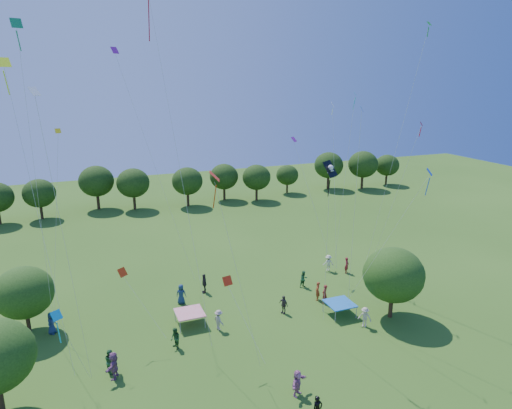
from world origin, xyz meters
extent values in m
cylinder|color=#422B19|center=(-16.48, 13.10, 0.96)|extent=(0.39, 0.39, 1.92)
cylinder|color=#422B19|center=(-15.75, 22.53, 0.76)|extent=(0.31, 0.31, 1.51)
ellipsoid|color=#284D16|center=(-15.75, 22.53, 3.40)|extent=(4.43, 4.43, 3.99)
cylinder|color=#422B19|center=(12.08, 14.22, 0.85)|extent=(0.35, 0.35, 1.69)
ellipsoid|color=#284D16|center=(12.08, 14.22, 3.80)|extent=(4.95, 4.95, 4.46)
cylinder|color=#422B19|center=(-16.56, 54.89, 0.92)|extent=(0.38, 0.38, 1.84)
ellipsoid|color=#1F3C11|center=(-16.56, 54.89, 3.72)|extent=(4.42, 4.42, 3.98)
cylinder|color=#422B19|center=(-8.83, 57.29, 1.07)|extent=(0.44, 0.44, 2.14)
ellipsoid|color=#1F3C11|center=(-8.83, 57.29, 4.33)|extent=(5.14, 5.14, 4.63)
cylinder|color=#422B19|center=(-3.73, 55.12, 1.01)|extent=(0.42, 0.42, 2.03)
ellipsoid|color=#1F3C11|center=(-3.73, 55.12, 4.09)|extent=(4.86, 4.86, 4.37)
cylinder|color=#422B19|center=(4.25, 54.00, 0.98)|extent=(0.40, 0.40, 1.96)
ellipsoid|color=#1F3C11|center=(4.25, 54.00, 3.96)|extent=(4.71, 4.71, 4.24)
cylinder|color=#422B19|center=(10.62, 55.53, 0.96)|extent=(0.39, 0.39, 1.91)
ellipsoid|color=#1F3C11|center=(10.62, 55.53, 3.87)|extent=(4.59, 4.59, 4.13)
cylinder|color=#422B19|center=(15.42, 53.36, 0.94)|extent=(0.39, 0.39, 1.89)
ellipsoid|color=#1F3C11|center=(15.42, 53.36, 3.82)|extent=(4.54, 4.54, 4.08)
cylinder|color=#422B19|center=(22.08, 55.90, 0.79)|extent=(0.33, 0.33, 1.58)
ellipsoid|color=#1F3C11|center=(22.08, 55.90, 3.20)|extent=(3.80, 3.80, 3.42)
cylinder|color=#422B19|center=(30.27, 56.13, 1.07)|extent=(0.44, 0.44, 2.13)
ellipsoid|color=#1F3C11|center=(30.27, 56.13, 4.31)|extent=(5.12, 5.12, 4.61)
cylinder|color=#422B19|center=(36.10, 54.14, 1.09)|extent=(0.45, 0.45, 2.18)
ellipsoid|color=#1F3C11|center=(36.10, 54.14, 4.41)|extent=(5.24, 5.24, 4.72)
cylinder|color=#422B19|center=(42.14, 55.19, 0.91)|extent=(0.37, 0.37, 1.81)
ellipsoid|color=#1F3C11|center=(42.14, 55.19, 3.66)|extent=(4.35, 4.35, 3.91)
cube|color=red|center=(-3.75, 19.09, 1.05)|extent=(2.20, 2.20, 0.08)
cylinder|color=#999999|center=(-4.75, 18.09, 0.55)|extent=(0.05, 0.05, 1.10)
cylinder|color=#999999|center=(-2.75, 18.09, 0.55)|extent=(0.05, 0.05, 1.10)
cylinder|color=#999999|center=(-4.75, 20.09, 0.55)|extent=(0.05, 0.05, 1.10)
cylinder|color=#999999|center=(-2.75, 20.09, 0.55)|extent=(0.05, 0.05, 1.10)
cube|color=blue|center=(8.33, 16.07, 1.05)|extent=(2.20, 2.20, 0.08)
cylinder|color=#999999|center=(7.33, 15.07, 0.55)|extent=(0.05, 0.05, 1.10)
cylinder|color=#999999|center=(9.33, 15.07, 0.55)|extent=(0.05, 0.05, 1.10)
cylinder|color=#999999|center=(7.33, 17.07, 0.55)|extent=(0.05, 0.05, 1.10)
cylinder|color=#999999|center=(9.33, 17.07, 0.55)|extent=(0.05, 0.05, 1.10)
imported|color=black|center=(0.59, 5.77, 0.84)|extent=(0.65, 0.43, 1.69)
imported|color=navy|center=(15.13, 21.19, 0.87)|extent=(0.92, 0.94, 1.73)
imported|color=maroon|center=(13.50, 23.20, 0.84)|extent=(0.72, 0.74, 1.69)
imported|color=#225023|center=(-5.52, 16.10, 0.82)|extent=(0.63, 0.89, 1.64)
imported|color=beige|center=(12.02, 24.36, 0.87)|extent=(1.22, 0.78, 1.73)
imported|color=#362E2B|center=(-1.17, 24.19, 0.92)|extent=(0.59, 1.12, 1.84)
imported|color=#844D79|center=(-9.98, 14.21, 0.94)|extent=(1.29, 1.86, 1.89)
imported|color=navy|center=(-3.62, 22.83, 0.91)|extent=(1.01, 0.82, 1.81)
imported|color=maroon|center=(7.88, 19.09, 0.86)|extent=(0.67, 0.76, 1.72)
imported|color=#2B6436|center=(-10.17, 14.94, 0.85)|extent=(0.72, 0.94, 1.69)
imported|color=#AA9588|center=(-1.80, 17.47, 0.84)|extent=(0.83, 1.20, 1.68)
imported|color=#463A38|center=(4.05, 18.01, 0.81)|extent=(0.75, 1.04, 1.62)
imported|color=#AD6493|center=(0.55, 8.28, 0.87)|extent=(1.66, 1.40, 1.74)
imported|color=navy|center=(-14.04, 21.65, 0.90)|extent=(0.86, 1.00, 1.79)
imported|color=maroon|center=(8.16, 18.30, 0.87)|extent=(0.78, 0.72, 1.75)
imported|color=#275D31|center=(7.93, 21.86, 0.82)|extent=(0.89, 0.62, 1.64)
imported|color=#BEAF98|center=(9.19, 13.69, 0.84)|extent=(1.10, 1.15, 1.68)
cube|color=black|center=(4.51, 12.15, 13.45)|extent=(1.30, 1.18, 0.99)
cube|color=black|center=(4.51, 12.20, 12.13)|extent=(0.10, 0.27, 1.18)
sphere|color=white|center=(4.51, 12.09, 13.55)|extent=(0.36, 0.36, 0.36)
cylinder|color=white|center=(4.51, 12.09, 13.27)|extent=(0.26, 0.50, 0.33)
cylinder|color=white|center=(4.51, 12.09, 13.27)|extent=(0.26, 0.50, 0.33)
cylinder|color=beige|center=(4.99, 12.96, 7.14)|extent=(0.98, 1.64, 11.68)
cube|color=red|center=(-5.79, 17.91, 22.98)|extent=(0.08, 0.64, 2.94)
cylinder|color=beige|center=(-4.63, 15.68, 12.96)|extent=(2.33, 4.39, 23.32)
cube|color=red|center=(-2.26, 13.50, 6.00)|extent=(0.71, 0.47, 0.58)
cylinder|color=beige|center=(-1.54, 11.87, 3.52)|extent=(1.47, 3.28, 4.44)
cube|color=red|center=(-4.27, 9.02, 14.26)|extent=(0.70, 0.83, 0.52)
cube|color=red|center=(-4.27, 9.07, 13.14)|extent=(0.19, 0.29, 1.32)
cylinder|color=beige|center=(-2.73, 9.60, 7.63)|extent=(3.10, 1.18, 12.67)
cube|color=#D8FE16|center=(-14.14, 15.90, 20.05)|extent=(0.80, 0.67, 0.52)
cube|color=#D8FE16|center=(-14.14, 15.95, 18.94)|extent=(0.18, 0.29, 1.32)
cylinder|color=beige|center=(-13.24, 14.67, 10.53)|extent=(1.82, 2.48, 18.46)
cube|color=#188647|center=(-13.41, 17.73, 22.27)|extent=(0.68, 0.49, 0.57)
cube|color=#188647|center=(-13.41, 17.78, 21.30)|extent=(0.16, 0.26, 1.14)
cylinder|color=beige|center=(-13.61, 19.13, 11.65)|extent=(0.41, 2.81, 20.71)
cube|color=blue|center=(7.81, 13.84, 17.15)|extent=(0.43, 0.50, 0.40)
cylinder|color=beige|center=(8.36, 14.78, 9.13)|extent=(1.11, 1.91, 15.67)
cube|color=#801891|center=(9.25, 27.35, 13.33)|extent=(0.77, 0.73, 0.47)
cylinder|color=beige|center=(10.25, 24.77, 7.19)|extent=(2.02, 5.19, 11.78)
cube|color=silver|center=(-12.25, 8.32, 18.66)|extent=(0.50, 0.53, 0.37)
cylinder|color=beige|center=(-11.82, 10.60, 9.89)|extent=(0.89, 4.57, 17.18)
cube|color=#0D93CB|center=(-12.57, 8.85, 7.92)|extent=(0.58, 0.53, 0.43)
cube|color=#0D93CB|center=(-12.57, 8.90, 6.93)|extent=(0.11, 0.30, 1.33)
cylinder|color=beige|center=(-12.01, 10.86, 4.51)|extent=(1.13, 4.03, 6.42)
cube|color=red|center=(15.18, 16.23, 15.64)|extent=(0.42, 0.41, 0.34)
cube|color=red|center=(15.18, 16.28, 14.99)|extent=(0.07, 0.19, 0.81)
cylinder|color=beige|center=(14.51, 18.14, 8.39)|extent=(1.37, 3.83, 14.18)
cube|color=red|center=(-8.68, 18.34, 5.66)|extent=(0.75, 0.70, 0.56)
cylinder|color=beige|center=(-7.46, 16.99, 3.34)|extent=(2.46, 2.72, 4.10)
cube|color=yellow|center=(-12.02, 22.05, 15.58)|extent=(0.44, 0.33, 0.33)
cylinder|color=beige|center=(-12.92, 21.55, 8.36)|extent=(1.83, 1.02, 14.12)
cube|color=#1B8E19|center=(15.29, 16.55, 23.25)|extent=(0.48, 0.42, 0.30)
cube|color=#1B8E19|center=(15.29, 16.60, 22.64)|extent=(0.12, 0.18, 0.71)
cylinder|color=beige|center=(14.39, 18.42, 12.19)|extent=(1.83, 3.75, 21.79)
cube|color=blue|center=(11.07, 10.27, 13.12)|extent=(0.68, 0.67, 0.47)
cube|color=blue|center=(11.07, 10.32, 12.09)|extent=(0.07, 0.29, 1.29)
cylinder|color=beige|center=(9.91, 13.01, 7.09)|extent=(2.32, 5.50, 11.58)
cube|color=#9F1A9A|center=(-7.45, 24.80, 21.27)|extent=(0.67, 0.62, 0.51)
cylinder|color=beige|center=(-4.71, 24.65, 11.16)|extent=(5.50, 0.31, 19.73)
cube|color=white|center=(12.33, 25.39, 16.73)|extent=(0.59, 0.67, 0.51)
cube|color=white|center=(12.33, 25.44, 16.05)|extent=(0.09, 0.15, 0.59)
cylinder|color=beige|center=(11.96, 23.72, 8.89)|extent=(0.76, 3.35, 15.18)
cube|color=#0EBFDB|center=(11.58, 20.51, 17.91)|extent=(0.46, 0.52, 0.38)
cube|color=#0EBFDB|center=(11.58, 20.56, 17.12)|extent=(0.11, 0.24, 1.01)
cylinder|color=beige|center=(11.35, 21.16, 9.51)|extent=(0.47, 1.32, 16.43)
camera|label=1|loc=(-10.72, -13.51, 19.19)|focal=32.00mm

